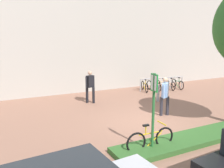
{
  "coord_description": "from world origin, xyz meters",
  "views": [
    {
      "loc": [
        -5.52,
        -7.54,
        3.38
      ],
      "look_at": [
        -0.49,
        2.41,
        1.24
      ],
      "focal_mm": 38.34,
      "sensor_mm": 36.0,
      "label": 1
    }
  ],
  "objects_px": {
    "bike_at_sign": "(151,139)",
    "person_shirt_blue": "(165,94)",
    "parking_sign_post": "(154,101)",
    "person_suited_dark": "(90,85)",
    "bollard_steel": "(158,93)",
    "bike_rack_cluster": "(162,85)"
  },
  "relations": [
    {
      "from": "person_shirt_blue",
      "to": "parking_sign_post",
      "type": "bearing_deg",
      "value": -134.59
    },
    {
      "from": "parking_sign_post",
      "to": "person_shirt_blue",
      "type": "height_order",
      "value": "parking_sign_post"
    },
    {
      "from": "bollard_steel",
      "to": "person_suited_dark",
      "type": "bearing_deg",
      "value": 157.72
    },
    {
      "from": "bike_at_sign",
      "to": "person_suited_dark",
      "type": "height_order",
      "value": "person_suited_dark"
    },
    {
      "from": "bike_rack_cluster",
      "to": "bollard_steel",
      "type": "relative_size",
      "value": 3.54
    },
    {
      "from": "bollard_steel",
      "to": "person_suited_dark",
      "type": "relative_size",
      "value": 0.52
    },
    {
      "from": "parking_sign_post",
      "to": "bollard_steel",
      "type": "height_order",
      "value": "parking_sign_post"
    },
    {
      "from": "bike_at_sign",
      "to": "person_shirt_blue",
      "type": "distance_m",
      "value": 3.63
    },
    {
      "from": "person_suited_dark",
      "to": "bollard_steel",
      "type": "bearing_deg",
      "value": -22.28
    },
    {
      "from": "bike_at_sign",
      "to": "person_suited_dark",
      "type": "relative_size",
      "value": 0.98
    },
    {
      "from": "person_shirt_blue",
      "to": "bike_at_sign",
      "type": "bearing_deg",
      "value": -135.54
    },
    {
      "from": "person_suited_dark",
      "to": "bike_at_sign",
      "type": "bearing_deg",
      "value": -93.81
    },
    {
      "from": "person_suited_dark",
      "to": "bike_rack_cluster",
      "type": "bearing_deg",
      "value": 9.43
    },
    {
      "from": "bollard_steel",
      "to": "parking_sign_post",
      "type": "bearing_deg",
      "value": -129.14
    },
    {
      "from": "parking_sign_post",
      "to": "person_suited_dark",
      "type": "distance_m",
      "value": 6.07
    },
    {
      "from": "bike_rack_cluster",
      "to": "person_suited_dark",
      "type": "height_order",
      "value": "person_suited_dark"
    },
    {
      "from": "bollard_steel",
      "to": "person_suited_dark",
      "type": "distance_m",
      "value": 3.69
    },
    {
      "from": "parking_sign_post",
      "to": "person_suited_dark",
      "type": "height_order",
      "value": "parking_sign_post"
    },
    {
      "from": "person_suited_dark",
      "to": "person_shirt_blue",
      "type": "bearing_deg",
      "value": -57.98
    },
    {
      "from": "bollard_steel",
      "to": "person_shirt_blue",
      "type": "bearing_deg",
      "value": -120.85
    },
    {
      "from": "bike_at_sign",
      "to": "person_shirt_blue",
      "type": "height_order",
      "value": "person_shirt_blue"
    },
    {
      "from": "person_shirt_blue",
      "to": "bike_rack_cluster",
      "type": "bearing_deg",
      "value": 52.77
    }
  ]
}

